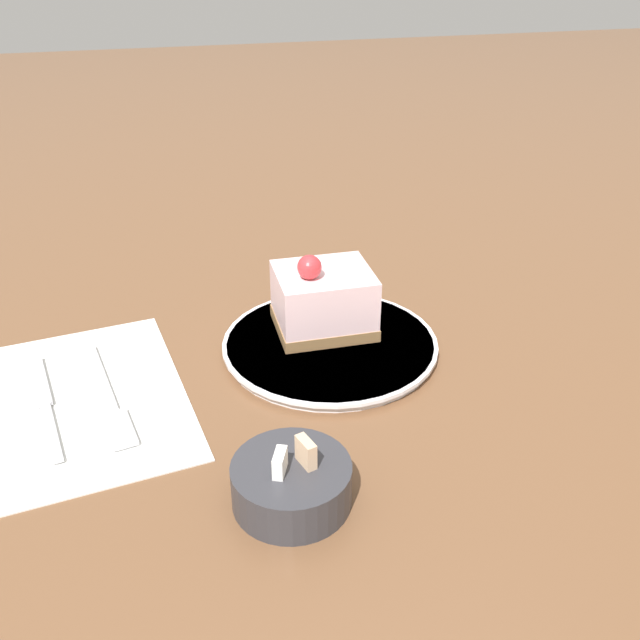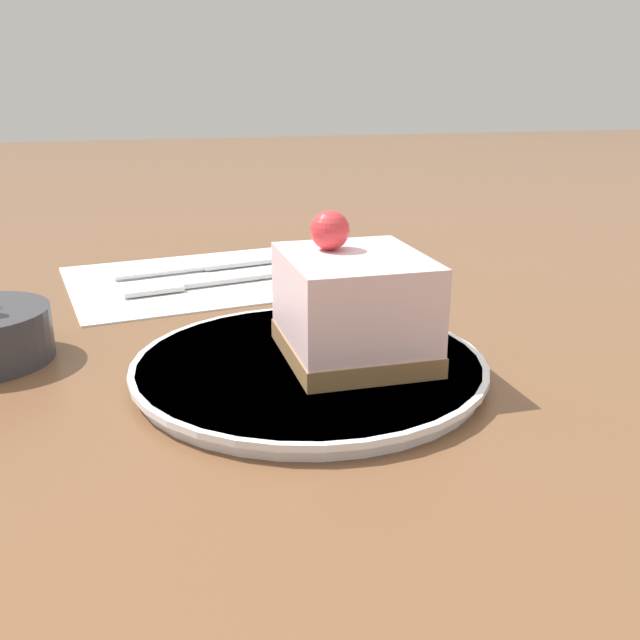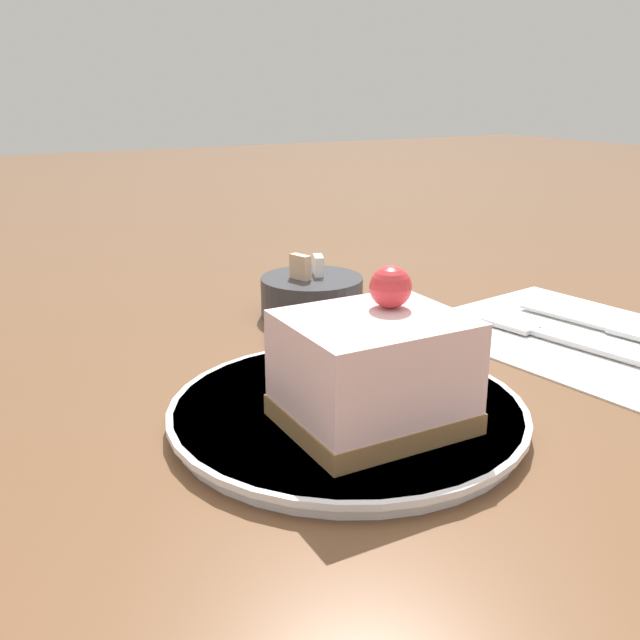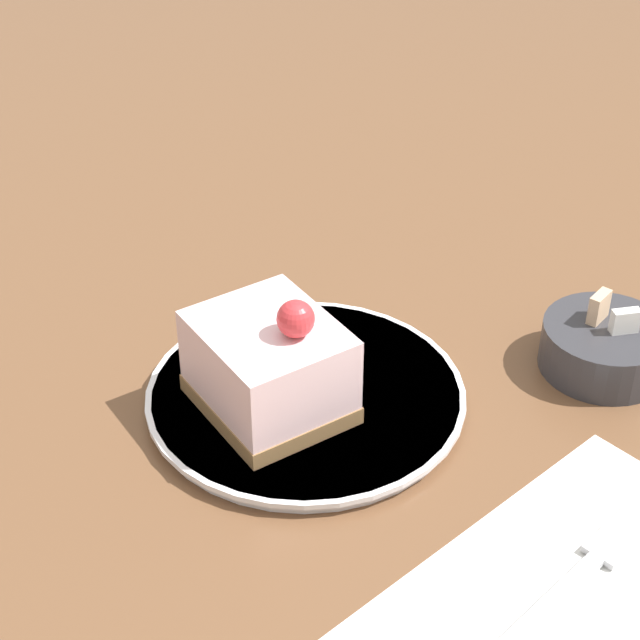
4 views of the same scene
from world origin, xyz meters
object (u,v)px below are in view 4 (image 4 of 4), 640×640
plate (306,396)px  cake_slice (270,366)px  sugar_bowl (605,346)px  fork (578,576)px

plate → cake_slice: 0.05m
plate → sugar_bowl: (0.08, 0.20, 0.01)m
cake_slice → plate: bearing=90.3°
fork → sugar_bowl: sugar_bowl is taller
sugar_bowl → plate: bearing=-112.5°
cake_slice → sugar_bowl: cake_slice is taller
plate → sugar_bowl: size_ratio=2.40×
plate → fork: plate is taller
plate → cake_slice: cake_slice is taller
plate → sugar_bowl: bearing=67.5°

